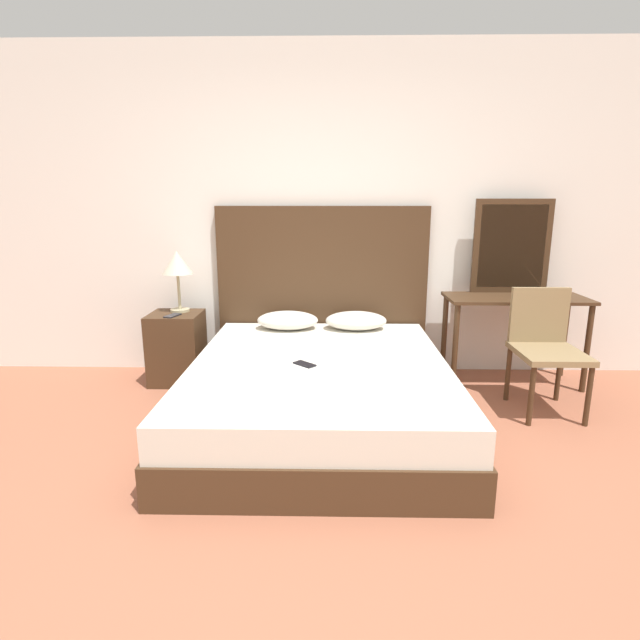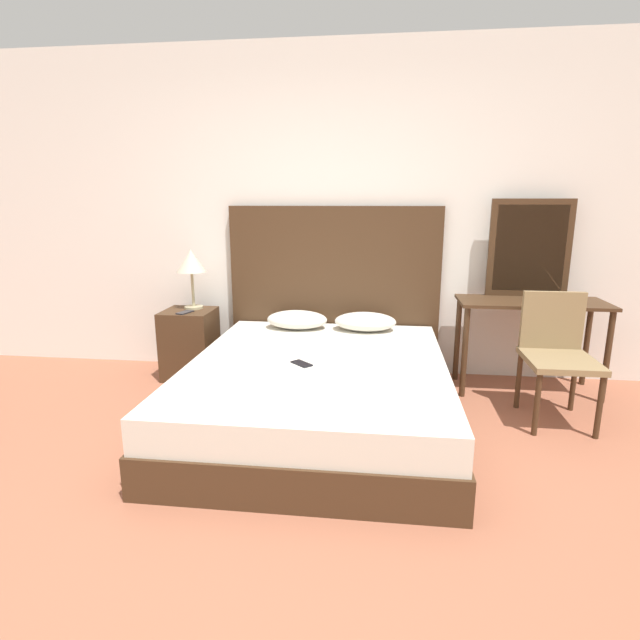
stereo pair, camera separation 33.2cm
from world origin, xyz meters
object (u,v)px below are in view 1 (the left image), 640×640
(table_lamp, at_px, (177,265))
(chair, at_px, (545,342))
(nightstand, at_px, (177,348))
(phone_on_nightstand, at_px, (173,316))
(vanity_desk, at_px, (515,312))
(bed, at_px, (320,392))
(phone_on_bed, at_px, (305,364))

(table_lamp, distance_m, chair, 2.85)
(nightstand, height_order, phone_on_nightstand, phone_on_nightstand)
(vanity_desk, bearing_deg, bed, -153.04)
(table_lamp, bearing_deg, nightstand, -105.34)
(nightstand, xyz_separation_m, table_lamp, (0.02, 0.08, 0.67))
(bed, height_order, nightstand, nightstand)
(phone_on_bed, height_order, phone_on_nightstand, phone_on_nightstand)
(phone_on_bed, xyz_separation_m, chair, (1.68, 0.38, 0.05))
(vanity_desk, xyz_separation_m, chair, (0.04, -0.50, -0.11))
(phone_on_nightstand, relative_size, vanity_desk, 0.15)
(phone_on_bed, relative_size, nightstand, 0.27)
(nightstand, xyz_separation_m, phone_on_nightstand, (0.01, -0.10, 0.29))
(table_lamp, relative_size, chair, 0.58)
(bed, relative_size, phone_on_nightstand, 12.70)
(table_lamp, height_order, chair, table_lamp)
(bed, bearing_deg, phone_on_bed, -136.11)
(phone_on_bed, xyz_separation_m, table_lamp, (-1.07, 0.94, 0.52))
(phone_on_nightstand, relative_size, chair, 0.19)
(nightstand, distance_m, chair, 2.82)
(phone_on_nightstand, bearing_deg, phone_on_bed, -35.34)
(vanity_desk, relative_size, chair, 1.28)
(phone_on_nightstand, xyz_separation_m, chair, (2.76, -0.39, -0.09))
(bed, height_order, table_lamp, table_lamp)
(phone_on_nightstand, height_order, chair, chair)
(table_lamp, bearing_deg, phone_on_nightstand, -92.56)
(phone_on_bed, bearing_deg, nightstand, 141.68)
(bed, xyz_separation_m, phone_on_nightstand, (-1.17, 0.67, 0.36))
(table_lamp, bearing_deg, vanity_desk, -1.38)
(phone_on_nightstand, bearing_deg, chair, -7.99)
(table_lamp, distance_m, vanity_desk, 2.74)
(bed, bearing_deg, nightstand, 146.97)
(bed, relative_size, chair, 2.44)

